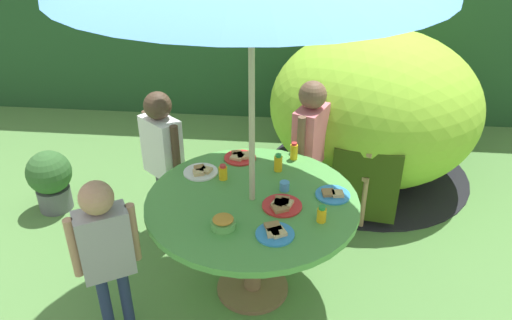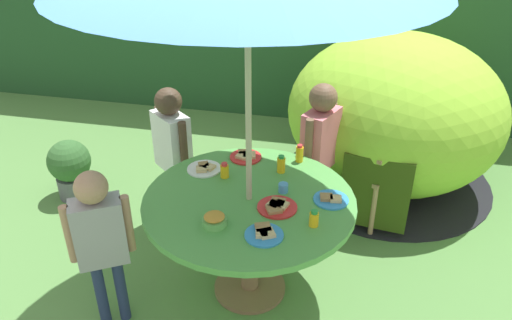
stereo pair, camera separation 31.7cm
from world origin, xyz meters
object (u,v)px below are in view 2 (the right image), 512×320
Objects in this scene: child_in_pink_shirt at (320,139)px; juice_bottle_far_right at (281,164)px; child_in_white_shirt at (172,142)px; potted_plant at (70,167)px; juice_bottle_near_right at (225,171)px; dome_tent at (394,113)px; plate_center_back at (264,234)px; plate_mid_right at (246,156)px; plate_near_left at (277,206)px; garden_table at (249,214)px; plate_mid_left at (204,168)px; juice_bottle_center_front at (300,154)px; plate_far_left at (331,199)px; juice_bottle_front_edge at (314,219)px; cup_near at (283,188)px; child_in_grey_shirt at (100,232)px; snack_bowl at (214,220)px; wooden_chair at (374,154)px.

child_in_pink_shirt is 9.78× the size of juice_bottle_far_right.
child_in_pink_shirt is 1.03× the size of child_in_white_shirt.
juice_bottle_near_right is (1.58, -0.60, 0.51)m from potted_plant.
dome_tent is at bearing 168.51° from child_in_pink_shirt.
plate_center_back and plate_mid_right have the same top height.
plate_near_left is 2.29× the size of juice_bottle_near_right.
child_in_pink_shirt is at bearing 67.20° from garden_table.
plate_center_back and plate_mid_left have the same top height.
juice_bottle_center_front is at bearing 2.80° from child_in_pink_shirt.
plate_far_left is at bearing 51.57° from plate_center_back.
juice_bottle_front_edge is (0.80, -0.47, 0.04)m from plate_mid_left.
plate_far_left is 0.31m from cup_near.
child_in_white_shirt reaches higher than potted_plant.
child_in_grey_shirt is 5.06× the size of plate_center_back.
dome_tent is at bearing 59.27° from juice_bottle_far_right.
potted_plant is 2.06m from snack_bowl.
snack_bowl is at bearing -89.54° from plate_mid_right.
child_in_white_shirt is at bearing -139.28° from dome_tent.
child_in_grey_shirt is 0.96m from plate_center_back.
plate_mid_right is at bearing 131.34° from cup_near.
dome_tent reaches higher than juice_bottle_far_right.
juice_bottle_near_right is at bearing 145.12° from plate_near_left.
juice_bottle_near_right is (0.57, 0.67, 0.10)m from child_in_grey_shirt.
child_in_grey_shirt is 4.92× the size of plate_mid_right.
plate_mid_left is 0.33m from plate_mid_right.
juice_bottle_center_front is at bearing -96.77° from wooden_chair.
plate_mid_left is (-0.74, -0.57, -0.01)m from child_in_pink_shirt.
child_in_white_shirt is 1.07× the size of child_in_grey_shirt.
dome_tent is 1.66m from plate_far_left.
juice_bottle_near_right is at bearing 98.96° from snack_bowl.
child_in_white_shirt reaches higher than juice_bottle_far_right.
plate_near_left is at bearing -59.93° from plate_mid_right.
juice_bottle_far_right is at bearing 9.10° from plate_mid_left.
child_in_pink_shirt is at bearing 93.77° from juice_bottle_front_edge.
cup_near is at bearing -13.07° from juice_bottle_near_right.
plate_mid_left is 1.80× the size of juice_bottle_center_front.
plate_mid_left is at bearing 112.73° from snack_bowl.
garden_table is 0.27m from cup_near.
dome_tent is 2.27m from snack_bowl.
garden_table is 6.09× the size of plate_far_left.
child_in_pink_shirt is at bearing 66.07° from juice_bottle_far_right.
potted_plant is 2.12m from juice_bottle_center_front.
plate_mid_right is 0.32m from juice_bottle_far_right.
cup_near reaches higher than plate_near_left.
juice_bottle_center_front is (-0.69, -1.16, 0.13)m from dome_tent.
juice_bottle_far_right reaches higher than plate_far_left.
juice_bottle_front_edge is at bearing -24.18° from garden_table.
snack_bowl is 0.40m from plate_near_left.
plate_far_left is at bearing 74.55° from juice_bottle_front_edge.
child_in_grey_shirt is 0.89m from juice_bottle_near_right.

